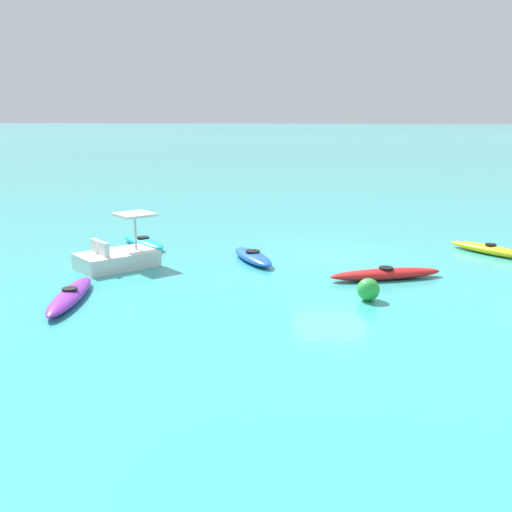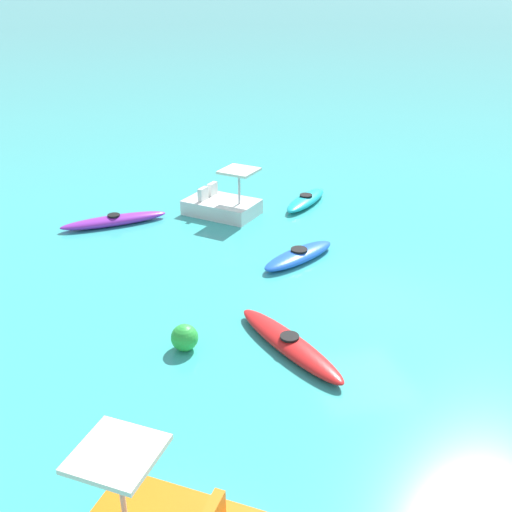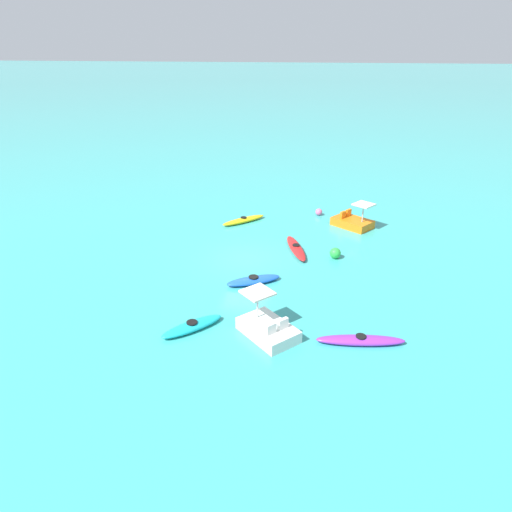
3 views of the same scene
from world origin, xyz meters
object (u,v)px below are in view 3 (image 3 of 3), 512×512
(kayak_red, at_px, (296,248))
(pedal_boat_white, at_px, (268,328))
(kayak_purple, at_px, (361,340))
(kayak_yellow, at_px, (244,220))
(buoy_green, at_px, (335,253))
(buoy_pink, at_px, (319,212))
(kayak_cyan, at_px, (192,326))
(kayak_blue, at_px, (253,280))
(pedal_boat_orange, at_px, (353,222))

(kayak_red, xyz_separation_m, pedal_boat_white, (8.41, -0.25, 0.17))
(kayak_red, relative_size, kayak_purple, 0.99)
(kayak_yellow, bearing_deg, buoy_green, 53.52)
(buoy_pink, bearing_deg, kayak_red, -8.41)
(kayak_cyan, distance_m, pedal_boat_white, 3.09)
(kayak_cyan, xyz_separation_m, pedal_boat_white, (-0.18, 3.08, 0.17))
(kayak_cyan, height_order, kayak_blue, same)
(pedal_boat_white, xyz_separation_m, buoy_pink, (-14.57, 1.16, -0.11))
(kayak_purple, bearing_deg, kayak_cyan, -87.74)
(kayak_yellow, bearing_deg, pedal_boat_white, 16.30)
(kayak_red, height_order, buoy_pink, buoy_pink)
(kayak_blue, relative_size, pedal_boat_orange, 0.96)
(kayak_yellow, relative_size, kayak_red, 0.76)
(kayak_blue, xyz_separation_m, buoy_green, (-3.63, 3.82, 0.14))
(buoy_pink, bearing_deg, pedal_boat_orange, 51.78)
(kayak_yellow, height_order, buoy_pink, buoy_pink)
(kayak_purple, distance_m, kayak_blue, 6.47)
(kayak_yellow, relative_size, kayak_blue, 0.98)
(kayak_blue, bearing_deg, kayak_purple, 50.77)
(kayak_blue, bearing_deg, kayak_yellow, -164.73)
(kayak_yellow, relative_size, pedal_boat_orange, 0.94)
(kayak_yellow, relative_size, kayak_cyan, 1.08)
(pedal_boat_white, bearing_deg, kayak_yellow, -163.70)
(kayak_purple, bearing_deg, pedal_boat_orange, -178.92)
(kayak_red, xyz_separation_m, buoy_green, (0.61, 2.19, 0.14))
(kayak_yellow, bearing_deg, kayak_blue, 15.27)
(pedal_boat_orange, xyz_separation_m, buoy_green, (5.00, -0.95, -0.04))
(kayak_blue, bearing_deg, kayak_red, 159.00)
(kayak_blue, height_order, buoy_green, buoy_green)
(pedal_boat_orange, height_order, buoy_pink, pedal_boat_orange)
(pedal_boat_white, bearing_deg, buoy_green, 162.64)
(kayak_purple, distance_m, buoy_pink, 14.69)
(kayak_cyan, xyz_separation_m, kayak_red, (-8.59, 3.33, -0.00))
(kayak_purple, bearing_deg, kayak_blue, -129.23)
(kayak_cyan, xyz_separation_m, kayak_purple, (-0.26, 6.72, -0.00))
(kayak_purple, relative_size, kayak_blue, 1.29)
(pedal_boat_white, bearing_deg, kayak_red, 178.31)
(pedal_boat_white, relative_size, buoy_green, 4.65)
(kayak_yellow, bearing_deg, kayak_purple, 30.66)
(kayak_red, bearing_deg, buoy_pink, 171.59)
(buoy_pink, bearing_deg, kayak_yellow, -64.07)
(kayak_cyan, distance_m, kayak_blue, 4.68)
(pedal_boat_white, bearing_deg, pedal_boat_orange, 165.16)
(kayak_yellow, height_order, kayak_red, same)
(kayak_yellow, height_order, pedal_boat_white, pedal_boat_white)
(pedal_boat_orange, distance_m, buoy_green, 5.09)
(kayak_cyan, distance_m, buoy_green, 9.71)
(pedal_boat_white, bearing_deg, kayak_purple, 91.37)
(pedal_boat_orange, height_order, buoy_green, pedal_boat_orange)
(kayak_cyan, bearing_deg, buoy_pink, 163.95)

